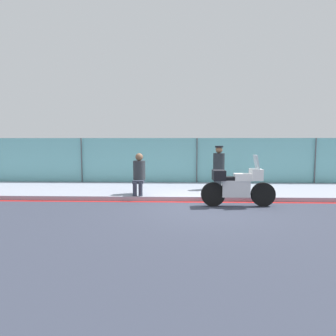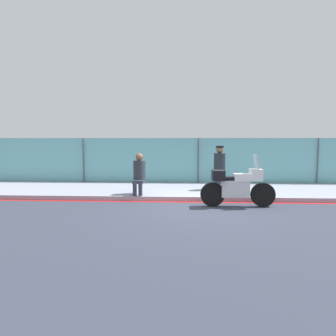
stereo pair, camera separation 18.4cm
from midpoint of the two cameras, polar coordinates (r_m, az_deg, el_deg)
The scene contains 7 objects.
ground_plane at distance 8.88m, azimuth 7.71°, elevation -7.61°, with size 120.00×120.00×0.00m, color #333847.
sidewalk at distance 11.53m, azimuth 6.60°, elevation -4.30°, with size 37.94×3.51×0.15m.
curb_paint_stripe at distance 9.73m, azimuth 7.29°, elevation -6.47°, with size 37.94×0.18×0.01m.
storefront_fence at distance 13.25m, azimuth 6.15°, elevation 1.16°, with size 36.04×0.17×2.09m.
motorcycle at distance 9.19m, azimuth 13.58°, elevation -3.28°, with size 2.22×0.51×1.55m.
officer_standing at distance 11.41m, azimuth 10.24°, elevation 0.11°, with size 0.43×0.43×1.63m.
person_seated_on_curb at distance 10.24m, azimuth -5.01°, elevation -0.68°, with size 0.42×0.73×1.40m.
Camera 2 is at (-0.64, -8.63, 1.94)m, focal length 32.00 mm.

